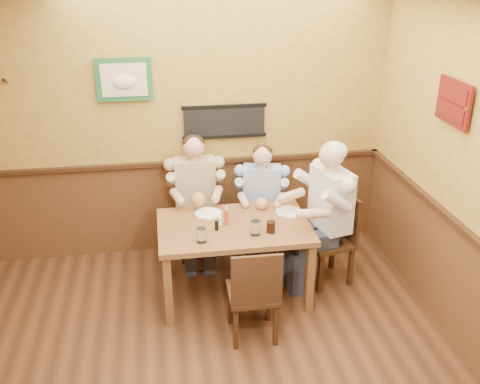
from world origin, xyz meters
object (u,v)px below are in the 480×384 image
object	(u,v)px
water_glass_mid	(256,228)
diner_tan_shirt	(196,204)
cola_tumbler	(271,227)
diner_blue_polo	(261,208)
hot_sauce_bottle	(226,216)
chair_back_right	(261,222)
chair_back_left	(196,219)
water_glass_left	(202,235)
pepper_shaker	(217,226)
chair_near_side	(253,290)
salt_shaker	(220,221)
chair_right_end	(328,239)
dining_table	(234,233)
diner_white_elder	(329,222)

from	to	relation	value
water_glass_mid	diner_tan_shirt	bearing A→B (deg)	114.45
cola_tumbler	diner_tan_shirt	bearing A→B (deg)	121.58
diner_blue_polo	cola_tumbler	bearing A→B (deg)	-84.41
water_glass_mid	hot_sauce_bottle	xyz separation A→B (m)	(-0.23, 0.24, 0.01)
chair_back_right	water_glass_mid	size ratio (longest dim) A/B	5.92
chair_back_left	water_glass_left	bearing A→B (deg)	-91.32
water_glass_left	diner_blue_polo	bearing A→B (deg)	52.73
diner_blue_polo	pepper_shaker	distance (m)	0.97
water_glass_left	hot_sauce_bottle	bearing A→B (deg)	48.82
chair_back_right	cola_tumbler	xyz separation A→B (m)	(-0.09, -0.87, 0.40)
chair_near_side	pepper_shaker	xyz separation A→B (m)	(-0.23, 0.56, 0.34)
chair_back_left	salt_shaker	size ratio (longest dim) A/B	10.10
diner_tan_shirt	pepper_shaker	size ratio (longest dim) A/B	13.98
diner_tan_shirt	pepper_shaker	bearing A→B (deg)	-81.44
diner_tan_shirt	water_glass_mid	bearing A→B (deg)	-65.17
diner_blue_polo	pepper_shaker	bearing A→B (deg)	-115.46
diner_blue_polo	salt_shaker	xyz separation A→B (m)	(-0.53, -0.66, 0.22)
hot_sauce_bottle	salt_shaker	world-z (taller)	hot_sauce_bottle
water_glass_left	salt_shaker	bearing A→B (deg)	55.38
diner_blue_polo	pepper_shaker	world-z (taller)	diner_blue_polo
chair_right_end	cola_tumbler	xyz separation A→B (m)	(-0.64, -0.27, 0.34)
pepper_shaker	dining_table	bearing A→B (deg)	24.84
diner_tan_shirt	pepper_shaker	world-z (taller)	diner_tan_shirt
water_glass_left	pepper_shaker	size ratio (longest dim) A/B	1.49
water_glass_left	chair_back_right	bearing A→B (deg)	52.73
water_glass_left	diner_tan_shirt	bearing A→B (deg)	88.29
chair_back_right	pepper_shaker	bearing A→B (deg)	-115.46
cola_tumbler	chair_back_right	bearing A→B (deg)	84.04
dining_table	chair_back_left	bearing A→B (deg)	110.54
water_glass_mid	chair_right_end	bearing A→B (deg)	20.55
diner_white_elder	hot_sauce_bottle	xyz separation A→B (m)	(-1.02, -0.05, 0.17)
hot_sauce_bottle	salt_shaker	bearing A→B (deg)	-169.58
water_glass_mid	hot_sauce_bottle	distance (m)	0.33
water_glass_mid	pepper_shaker	size ratio (longest dim) A/B	1.53
cola_tumbler	hot_sauce_bottle	distance (m)	0.43
dining_table	cola_tumbler	bearing A→B (deg)	-32.48
chair_back_right	salt_shaker	world-z (taller)	salt_shaker
chair_near_side	hot_sauce_bottle	xyz separation A→B (m)	(-0.13, 0.66, 0.38)
chair_back_left	cola_tumbler	distance (m)	1.20
dining_table	diner_tan_shirt	size ratio (longest dim) A/B	1.13
cola_tumbler	chair_right_end	bearing A→B (deg)	22.88
dining_table	diner_white_elder	world-z (taller)	diner_white_elder
pepper_shaker	chair_back_left	bearing A→B (deg)	98.18
chair_right_end	chair_near_side	xyz separation A→B (m)	(-0.89, -0.72, -0.01)
chair_back_left	diner_tan_shirt	size ratio (longest dim) A/B	0.70
chair_back_right	diner_tan_shirt	distance (m)	0.73
chair_back_left	diner_white_elder	bearing A→B (deg)	-29.12
chair_back_right	hot_sauce_bottle	bearing A→B (deg)	-113.79
chair_back_right	cola_tumbler	distance (m)	0.96
dining_table	cola_tumbler	xyz separation A→B (m)	(0.31, -0.20, 0.14)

